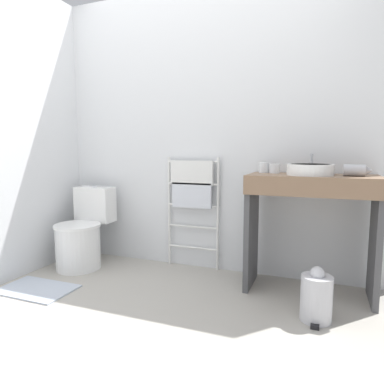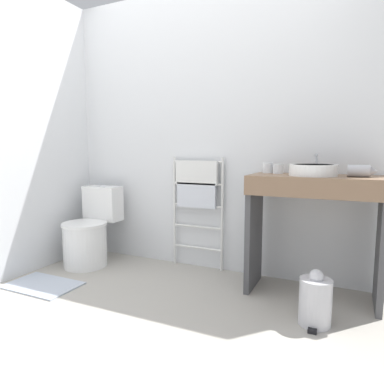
# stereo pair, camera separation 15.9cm
# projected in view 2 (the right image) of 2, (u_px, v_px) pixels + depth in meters

# --- Properties ---
(ground_plane) EXTENTS (12.00, 12.00, 0.00)m
(ground_plane) POSITION_uv_depth(u_px,v_px,m) (131.00, 334.00, 1.98)
(ground_plane) COLOR #A8A399
(wall_back) EXTENTS (3.01, 0.12, 2.44)m
(wall_back) POSITION_uv_depth(u_px,v_px,m) (215.00, 132.00, 3.00)
(wall_back) COLOR silver
(wall_back) RESTS_ON ground_plane
(wall_side) EXTENTS (0.12, 1.85, 2.44)m
(wall_side) POSITION_uv_depth(u_px,v_px,m) (33.00, 132.00, 2.99)
(wall_side) COLOR silver
(wall_side) RESTS_ON ground_plane
(toilet) EXTENTS (0.40, 0.55, 0.72)m
(toilet) POSITION_uv_depth(u_px,v_px,m) (90.00, 233.00, 3.17)
(toilet) COLOR white
(toilet) RESTS_ON ground_plane
(towel_radiator) EXTENTS (0.49, 0.06, 1.00)m
(towel_radiator) POSITION_uv_depth(u_px,v_px,m) (197.00, 191.00, 3.01)
(towel_radiator) COLOR white
(towel_radiator) RESTS_ON ground_plane
(vanity_counter) EXTENTS (0.90, 0.45, 0.88)m
(vanity_counter) POSITION_uv_depth(u_px,v_px,m) (314.00, 217.00, 2.42)
(vanity_counter) COLOR #84664C
(vanity_counter) RESTS_ON ground_plane
(sink_basin) EXTENTS (0.32, 0.32, 0.08)m
(sink_basin) POSITION_uv_depth(u_px,v_px,m) (313.00, 170.00, 2.37)
(sink_basin) COLOR white
(sink_basin) RESTS_ON vanity_counter
(faucet) EXTENTS (0.02, 0.10, 0.15)m
(faucet) POSITION_uv_depth(u_px,v_px,m) (316.00, 161.00, 2.52)
(faucet) COLOR silver
(faucet) RESTS_ON vanity_counter
(cup_near_wall) EXTENTS (0.08, 0.08, 0.08)m
(cup_near_wall) POSITION_uv_depth(u_px,v_px,m) (268.00, 168.00, 2.66)
(cup_near_wall) COLOR white
(cup_near_wall) RESTS_ON vanity_counter
(cup_near_edge) EXTENTS (0.08, 0.08, 0.07)m
(cup_near_edge) POSITION_uv_depth(u_px,v_px,m) (278.00, 169.00, 2.59)
(cup_near_edge) COLOR white
(cup_near_edge) RESTS_ON vanity_counter
(hair_dryer) EXTENTS (0.18, 0.18, 0.08)m
(hair_dryer) POSITION_uv_depth(u_px,v_px,m) (360.00, 171.00, 2.26)
(hair_dryer) COLOR #B7B7BC
(hair_dryer) RESTS_ON vanity_counter
(trash_bin) EXTENTS (0.19, 0.23, 0.35)m
(trash_bin) POSITION_uv_depth(u_px,v_px,m) (315.00, 301.00, 2.07)
(trash_bin) COLOR silver
(trash_bin) RESTS_ON ground_plane
(bath_mat) EXTENTS (0.56, 0.36, 0.01)m
(bath_mat) POSITION_uv_depth(u_px,v_px,m) (42.00, 285.00, 2.68)
(bath_mat) COLOR #B2BCCC
(bath_mat) RESTS_ON ground_plane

